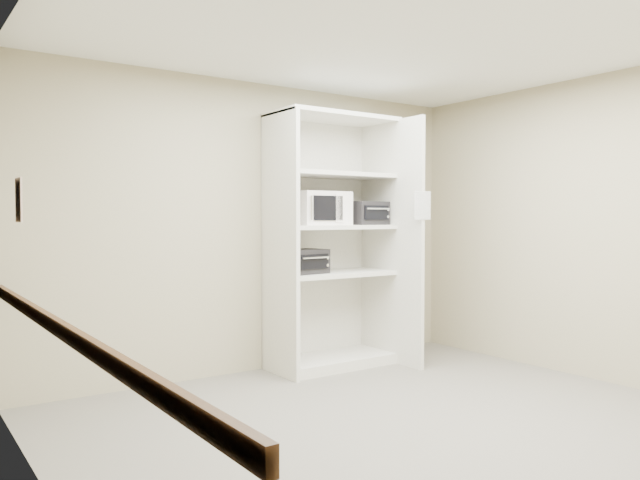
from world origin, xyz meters
TOP-DOWN VIEW (x-y plane):
  - floor at (0.00, 0.00)m, footprint 4.50×4.00m
  - ceiling at (0.00, 0.00)m, footprint 4.50×4.00m
  - wall_back at (0.00, 2.00)m, footprint 4.50×0.02m
  - wall_left at (-2.25, 0.00)m, footprint 0.02×4.00m
  - wall_right at (2.25, 0.00)m, footprint 0.02×4.00m
  - shelving_unit at (0.67, 1.70)m, footprint 1.24×0.92m
  - microwave at (0.46, 1.71)m, footprint 0.53×0.41m
  - toaster_oven_upper at (0.98, 1.64)m, footprint 0.43×0.34m
  - toaster_oven_lower at (0.27, 1.69)m, footprint 0.44×0.36m
  - paper_sign at (1.20, 1.07)m, footprint 0.20×0.01m
  - chair_rail at (-2.23, 0.00)m, footprint 0.04×3.98m
  - wall_poster at (-2.24, 1.04)m, footprint 0.01×0.20m

SIDE VIEW (x-z plane):
  - floor at x=0.00m, z-range -0.01..0.01m
  - chair_rail at x=-2.23m, z-range 0.86..0.94m
  - toaster_oven_lower at x=0.27m, z-range 0.92..1.15m
  - shelving_unit at x=0.67m, z-range -0.08..2.34m
  - wall_back at x=0.00m, z-range 0.00..2.70m
  - wall_left at x=-2.25m, z-range 0.00..2.70m
  - wall_right at x=2.25m, z-range 0.00..2.70m
  - toaster_oven_upper at x=0.98m, z-range 1.37..1.60m
  - microwave at x=0.46m, z-range 1.37..1.69m
  - wall_poster at x=-2.24m, z-range 1.41..1.68m
  - paper_sign at x=1.20m, z-range 1.42..1.68m
  - ceiling at x=0.00m, z-range 2.70..2.71m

